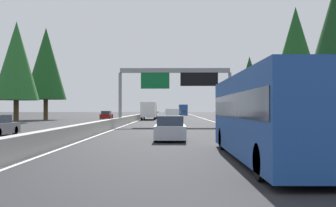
# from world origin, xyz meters

# --- Properties ---
(ground_plane) EXTENTS (320.00, 320.00, 0.00)m
(ground_plane) POSITION_xyz_m (60.00, 0.00, 0.00)
(ground_plane) COLOR #262628
(median_barrier) EXTENTS (180.00, 0.56, 0.90)m
(median_barrier) POSITION_xyz_m (80.00, 0.30, 0.45)
(median_barrier) COLOR #9E9B93
(median_barrier) RESTS_ON ground
(shoulder_stripe_right) EXTENTS (160.00, 0.16, 0.01)m
(shoulder_stripe_right) POSITION_xyz_m (70.00, -11.52, 0.01)
(shoulder_stripe_right) COLOR silver
(shoulder_stripe_right) RESTS_ON ground
(shoulder_stripe_median) EXTENTS (160.00, 0.16, 0.01)m
(shoulder_stripe_median) POSITION_xyz_m (70.00, -0.25, 0.01)
(shoulder_stripe_median) COLOR silver
(shoulder_stripe_median) RESTS_ON ground
(sign_gantry_overhead) EXTENTS (0.50, 12.68, 6.43)m
(sign_gantry_overhead) POSITION_xyz_m (43.60, -6.04, 5.12)
(sign_gantry_overhead) COLOR gray
(sign_gantry_overhead) RESTS_ON ground
(bus_far_right) EXTENTS (11.50, 2.55, 3.10)m
(bus_far_right) POSITION_xyz_m (13.18, -8.96, 1.72)
(bus_far_right) COLOR #1E4793
(bus_far_right) RESTS_ON ground
(sedan_mid_left) EXTENTS (4.40, 1.80, 1.47)m
(sedan_mid_left) POSITION_xyz_m (22.62, -5.40, 0.68)
(sedan_mid_left) COLOR silver
(sedan_mid_left) RESTS_ON ground
(box_truck_far_left) EXTENTS (8.50, 2.40, 2.95)m
(box_truck_far_left) POSITION_xyz_m (67.51, -1.60, 1.61)
(box_truck_far_left) COLOR white
(box_truck_far_left) RESTS_ON ground
(minivan_mid_right) EXTENTS (5.00, 1.95, 1.69)m
(minivan_mid_right) POSITION_xyz_m (75.67, -5.38, 0.95)
(minivan_mid_right) COLOR black
(minivan_mid_right) RESTS_ON ground
(pickup_far_center) EXTENTS (5.60, 2.00, 1.86)m
(pickup_far_center) POSITION_xyz_m (53.96, -5.61, 0.91)
(pickup_far_center) COLOR silver
(pickup_far_center) RESTS_ON ground
(sedan_near_right) EXTENTS (4.40, 1.80, 1.47)m
(sedan_near_right) POSITION_xyz_m (97.78, -5.50, 0.68)
(sedan_near_right) COLOR red
(sedan_near_right) RESTS_ON ground
(sedan_near_center) EXTENTS (4.40, 1.80, 1.47)m
(sedan_near_center) POSITION_xyz_m (107.96, -8.82, 0.68)
(sedan_near_center) COLOR #1E4793
(sedan_near_center) RESTS_ON ground
(bus_distant_a) EXTENTS (11.50, 2.55, 3.10)m
(bus_distant_a) POSITION_xyz_m (124.49, -9.06, 1.72)
(bus_distant_a) COLOR #1E4793
(bus_distant_a) RESTS_ON ground
(oncoming_far) EXTENTS (4.40, 1.80, 1.47)m
(oncoming_far) POSITION_xyz_m (72.47, 6.52, 0.68)
(oncoming_far) COLOR maroon
(oncoming_far) RESTS_ON ground
(conifer_right_near) EXTENTS (5.64, 5.64, 12.82)m
(conifer_right_near) POSITION_xyz_m (41.61, -18.78, 7.79)
(conifer_right_near) COLOR #4C3823
(conifer_right_near) RESTS_ON ground
(conifer_right_mid) EXTENTS (4.86, 4.86, 11.05)m
(conifer_right_mid) POSITION_xyz_m (68.87, -19.12, 6.72)
(conifer_right_mid) COLOR #4C3823
(conifer_right_mid) RESTS_ON ground
(conifer_left_near) EXTENTS (6.13, 6.13, 13.93)m
(conifer_left_near) POSITION_xyz_m (53.52, 15.86, 8.47)
(conifer_left_near) COLOR #4C3823
(conifer_left_near) RESTS_ON ground
(conifer_left_mid) EXTENTS (6.95, 6.95, 15.80)m
(conifer_left_mid) POSITION_xyz_m (67.10, 16.06, 9.61)
(conifer_left_mid) COLOR #4C3823
(conifer_left_mid) RESTS_ON ground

